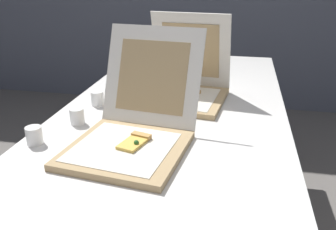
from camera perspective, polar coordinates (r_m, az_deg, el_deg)
The scene contains 7 objects.
table at distance 1.45m, azimuth 0.49°, elevation -1.51°, with size 0.91×2.13×0.75m.
pizza_box_front at distance 1.16m, azimuth -5.62°, elevation -2.56°, with size 0.41×0.52×0.35m.
pizza_box_middle at distance 1.58m, azimuth 2.65°, elevation 4.43°, with size 0.39×0.39×0.37m.
cup_white_far at distance 1.81m, azimuth -4.63°, elevation 6.02°, with size 0.05×0.05×0.06m, color white.
cup_white_near_left at distance 1.25m, azimuth -20.58°, elevation -3.09°, with size 0.05×0.05×0.06m, color white.
cup_white_mid at distance 1.53m, azimuth -11.19°, elevation 2.61°, with size 0.05×0.05×0.06m, color white.
cup_white_near_center at distance 1.37m, azimuth -14.32°, elevation -0.20°, with size 0.05×0.05×0.06m, color white.
Camera 1 is at (0.25, -0.71, 1.29)m, focal length 38.19 mm.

